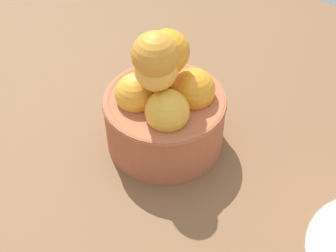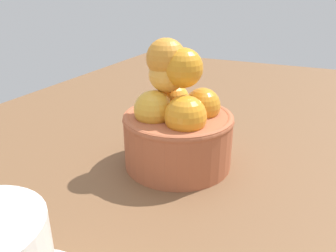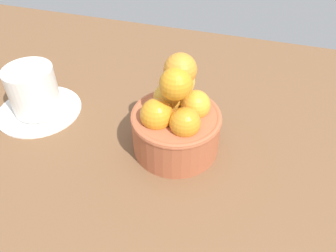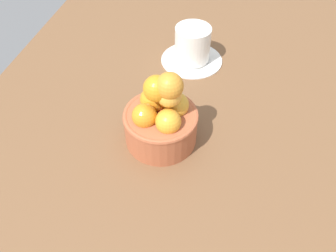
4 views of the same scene
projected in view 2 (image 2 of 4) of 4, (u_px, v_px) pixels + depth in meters
ground_plane at (177, 176)px, 43.59cm from camera, size 133.15×81.42×4.00cm
terracotta_bowl at (177, 122)px, 40.66cm from camera, size 13.57×13.57×15.71cm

